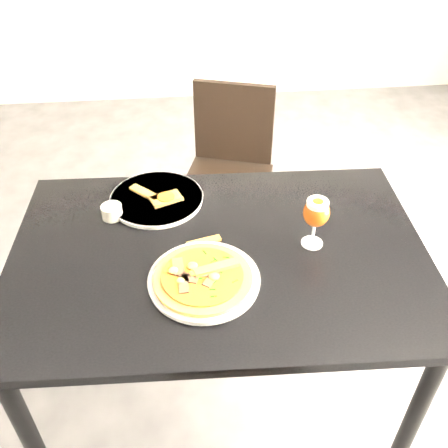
{
  "coord_description": "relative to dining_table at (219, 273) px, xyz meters",
  "views": [
    {
      "loc": [
        0.01,
        -0.72,
        1.72
      ],
      "look_at": [
        0.12,
        0.36,
        0.83
      ],
      "focal_mm": 40.0,
      "sensor_mm": 36.0,
      "label": 1
    }
  ],
  "objects": [
    {
      "name": "loose_crust",
      "position": [
        -0.04,
        0.04,
        0.09
      ],
      "size": [
        0.1,
        0.05,
        0.01
      ],
      "primitive_type": "cube",
      "rotation": [
        0.0,
        0.0,
        0.25
      ],
      "color": "#A16D26",
      "rests_on": "dining_table"
    },
    {
      "name": "crust_scraps",
      "position": [
        -0.17,
        0.26,
        0.11
      ],
      "size": [
        0.18,
        0.13,
        0.01
      ],
      "rotation": [
        0.0,
        0.0,
        -0.33
      ],
      "color": "#A16D26",
      "rests_on": "plate_second"
    },
    {
      "name": "plate_main",
      "position": [
        -0.05,
        -0.12,
        0.1
      ],
      "size": [
        0.39,
        0.39,
        0.02
      ],
      "primitive_type": "cylinder",
      "rotation": [
        0.0,
        0.0,
        -0.43
      ],
      "color": "white",
      "rests_on": "dining_table"
    },
    {
      "name": "pizza",
      "position": [
        -0.05,
        -0.12,
        0.11
      ],
      "size": [
        0.26,
        0.26,
        0.03
      ],
      "rotation": [
        0.0,
        0.0,
        -0.05
      ],
      "color": "#A16D26",
      "rests_on": "plate_main"
    },
    {
      "name": "dining_table",
      "position": [
        0.0,
        0.0,
        0.0
      ],
      "size": [
        1.23,
        0.85,
        0.75
      ],
      "rotation": [
        0.0,
        0.0,
        -0.04
      ],
      "color": "black",
      "rests_on": "ground"
    },
    {
      "name": "chair_far",
      "position": [
        0.13,
        0.87,
        -0.2
      ],
      "size": [
        0.48,
        0.48,
        0.83
      ],
      "rotation": [
        0.0,
        0.0,
        -0.31
      ],
      "color": "black",
      "rests_on": "ground"
    },
    {
      "name": "sauce_cup",
      "position": [
        -0.31,
        0.19,
        0.11
      ],
      "size": [
        0.06,
        0.06,
        0.04
      ],
      "color": "beige",
      "rests_on": "dining_table"
    },
    {
      "name": "beer_glass",
      "position": [
        0.27,
        0.0,
        0.2
      ],
      "size": [
        0.08,
        0.08,
        0.16
      ],
      "color": "silver",
      "rests_on": "dining_table"
    },
    {
      "name": "plate_second",
      "position": [
        -0.18,
        0.26,
        0.1
      ],
      "size": [
        0.35,
        0.35,
        0.02
      ],
      "primitive_type": "cylinder",
      "rotation": [
        0.0,
        0.0,
        -0.2
      ],
      "color": "white",
      "rests_on": "dining_table"
    }
  ]
}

